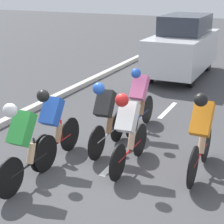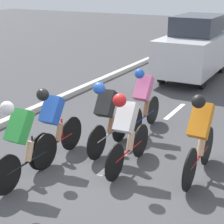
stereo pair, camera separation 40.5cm
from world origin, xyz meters
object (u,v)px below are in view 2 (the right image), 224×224
Objects in this scene: cyclist_pink at (144,99)px; cyclist_blue at (53,122)px; support_car at (196,47)px; cyclist_orange at (200,134)px; cyclist_white at (126,129)px; cyclist_green at (21,139)px; cyclist_black at (107,114)px.

cyclist_pink is 1.01× the size of cyclist_blue.
cyclist_blue is at bearing 87.16° from support_car.
cyclist_blue is at bearing 13.72° from cyclist_orange.
cyclist_orange is at bearing -165.56° from cyclist_white.
support_car is at bearing -92.18° from cyclist_green.
cyclist_pink reaches higher than cyclist_blue.
support_car is (-0.32, -8.51, 0.27)m from cyclist_green.
support_car is at bearing -87.52° from cyclist_black.
cyclist_white is 7.34m from support_car.
cyclist_green reaches higher than cyclist_black.
cyclist_orange is 1.08× the size of cyclist_blue.
cyclist_green is 0.93m from cyclist_blue.
cyclist_black is at bearing 80.59° from cyclist_pink.
cyclist_blue is 7.60m from support_car.
support_car reaches higher than cyclist_orange.
cyclist_pink is 0.97× the size of cyclist_white.
support_car is (0.51, -5.49, 0.28)m from cyclist_pink.
cyclist_pink is at bearing -99.41° from cyclist_black.
cyclist_pink is 1.84m from cyclist_white.
cyclist_blue is (0.88, 2.10, -0.01)m from cyclist_pink.
cyclist_black is (-0.62, -1.74, -0.01)m from cyclist_green.
cyclist_green reaches higher than cyclist_white.
cyclist_green is 1.00× the size of cyclist_pink.
cyclist_pink is (-0.83, -3.02, -0.01)m from cyclist_green.
cyclist_white is (-1.30, -1.24, -0.00)m from cyclist_green.
cyclist_orange reaches higher than cyclist_pink.
cyclist_green is 2.96m from cyclist_orange.
cyclist_pink is 2.28m from cyclist_blue.
cyclist_orange is 0.43× the size of support_car.
cyclist_white reaches higher than cyclist_blue.
support_car reaches higher than cyclist_blue.
cyclist_white is 0.41× the size of support_car.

